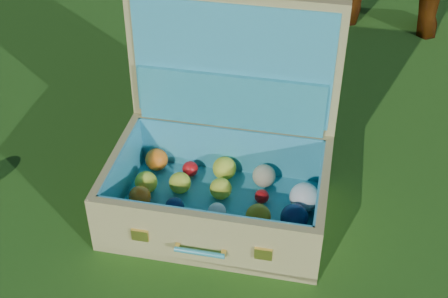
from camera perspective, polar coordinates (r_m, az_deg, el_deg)
ground at (r=1.80m, az=-1.37°, el=-2.40°), size 60.00×60.00×0.00m
suitcase at (r=1.63m, az=0.08°, el=-0.56°), size 0.57×0.45×0.54m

